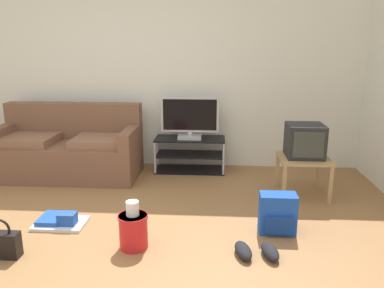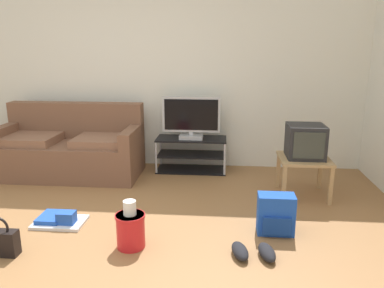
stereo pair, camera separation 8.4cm
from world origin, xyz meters
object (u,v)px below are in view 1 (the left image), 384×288
at_px(floor_tray, 60,221).
at_px(backpack, 278,214).
at_px(tv_stand, 190,154).
at_px(flat_tv, 190,118).
at_px(side_table, 303,163).
at_px(couch, 69,150).
at_px(sneakers_pair, 257,251).
at_px(handbag, 1,243).
at_px(crt_tv, 305,141).
at_px(cleaning_bucket, 133,229).

bearing_deg(floor_tray, backpack, 0.00).
relative_size(tv_stand, flat_tv, 1.22).
distance_m(side_table, backpack, 1.03).
xyz_separation_m(couch, sneakers_pair, (2.23, -1.84, -0.29)).
bearing_deg(flat_tv, tv_stand, 90.00).
bearing_deg(handbag, flat_tv, 59.19).
xyz_separation_m(couch, crt_tv, (2.86, -0.47, 0.28)).
height_order(sneakers_pair, floor_tray, floor_tray).
relative_size(tv_stand, sneakers_pair, 2.38).
bearing_deg(floor_tray, crt_tv, 21.17).
bearing_deg(tv_stand, side_table, -30.42).
distance_m(side_table, sneakers_pair, 1.52).
bearing_deg(flat_tv, floor_tray, -123.40).
height_order(side_table, cleaning_bucket, side_table).
distance_m(crt_tv, sneakers_pair, 1.61).
bearing_deg(backpack, cleaning_bucket, -152.69).
xyz_separation_m(tv_stand, handbag, (-1.34, -2.26, -0.11)).
bearing_deg(sneakers_pair, cleaning_bucket, 175.95).
relative_size(tv_stand, crt_tv, 2.34).
height_order(backpack, floor_tray, backpack).
xyz_separation_m(tv_stand, floor_tray, (-1.10, -1.69, -0.18)).
bearing_deg(sneakers_pair, floor_tray, 166.60).
bearing_deg(cleaning_bucket, sneakers_pair, -4.05).
relative_size(handbag, sneakers_pair, 0.86).
relative_size(backpack, cleaning_bucket, 0.88).
distance_m(flat_tv, side_table, 1.55).
bearing_deg(flat_tv, backpack, -61.52).
bearing_deg(floor_tray, tv_stand, 56.95).
relative_size(couch, sneakers_pair, 4.64).
bearing_deg(couch, tv_stand, 10.35).
bearing_deg(couch, side_table, -9.74).
bearing_deg(tv_stand, floor_tray, -123.05).
xyz_separation_m(couch, floor_tray, (0.44, -1.41, -0.30)).
distance_m(tv_stand, flat_tv, 0.50).
bearing_deg(crt_tv, cleaning_bucket, -141.77).
height_order(flat_tv, handbag, flat_tv).
bearing_deg(crt_tv, floor_tray, -158.83).
bearing_deg(flat_tv, couch, -170.46).
relative_size(couch, backpack, 4.97).
relative_size(backpack, handbag, 1.09).
distance_m(flat_tv, crt_tv, 1.51).
distance_m(tv_stand, crt_tv, 1.57).
height_order(crt_tv, floor_tray, crt_tv).
height_order(tv_stand, cleaning_bucket, tv_stand).
height_order(handbag, floor_tray, handbag).
distance_m(crt_tv, backpack, 1.11).
bearing_deg(backpack, tv_stand, 129.38).
height_order(tv_stand, floor_tray, tv_stand).
relative_size(couch, flat_tv, 2.39).
xyz_separation_m(flat_tv, backpack, (0.91, -1.67, -0.54)).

